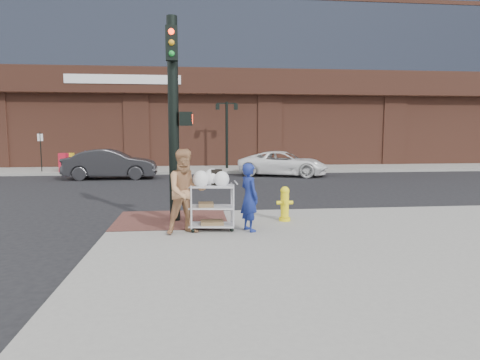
{
  "coord_description": "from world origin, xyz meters",
  "views": [
    {
      "loc": [
        -0.02,
        -9.94,
        2.4
      ],
      "look_at": [
        1.06,
        0.02,
        1.25
      ],
      "focal_mm": 32.0,
      "sensor_mm": 36.0,
      "label": 1
    }
  ],
  "objects": [
    {
      "name": "ground",
      "position": [
        0.0,
        0.0,
        0.0
      ],
      "size": [
        220.0,
        220.0,
        0.0
      ],
      "primitive_type": "plane",
      "color": "black",
      "rests_on": "ground"
    },
    {
      "name": "parking_sign",
      "position": [
        -8.5,
        15.0,
        1.25
      ],
      "size": [
        0.05,
        0.05,
        2.2
      ],
      "primitive_type": "cylinder",
      "color": "black",
      "rests_on": "sidewalk_far"
    },
    {
      "name": "bank_building",
      "position": [
        5.0,
        31.0,
        14.15
      ],
      "size": [
        42.0,
        26.0,
        28.0
      ],
      "primitive_type": "cube",
      "color": "brown",
      "rests_on": "sidewalk_far"
    },
    {
      "name": "traffic_signal_pole",
      "position": [
        -0.48,
        0.77,
        2.83
      ],
      "size": [
        0.61,
        0.51,
        5.0
      ],
      "color": "black",
      "rests_on": "sidewalk_near"
    },
    {
      "name": "pedestrian_tan",
      "position": [
        -0.19,
        -0.62,
        1.08
      ],
      "size": [
        1.07,
        0.93,
        1.87
      ],
      "primitive_type": "imported",
      "rotation": [
        0.0,
        0.0,
        0.28
      ],
      "color": "tan",
      "rests_on": "sidewalk_near"
    },
    {
      "name": "utility_cart",
      "position": [
        0.38,
        -0.36,
        0.78
      ],
      "size": [
        1.07,
        0.68,
        1.39
      ],
      "color": "#B4B3B9",
      "rests_on": "sidewalk_near"
    },
    {
      "name": "newsbox_red",
      "position": [
        -7.22,
        14.75,
        0.66
      ],
      "size": [
        0.5,
        0.46,
        1.03
      ],
      "primitive_type": "cube",
      "rotation": [
        0.0,
        0.0,
        -0.18
      ],
      "color": "red",
      "rests_on": "sidewalk_far"
    },
    {
      "name": "sedan_dark",
      "position": [
        -4.17,
        12.07,
        0.75
      ],
      "size": [
        4.56,
        1.65,
        1.5
      ],
      "primitive_type": "imported",
      "rotation": [
        0.0,
        0.0,
        1.59
      ],
      "color": "black",
      "rests_on": "ground"
    },
    {
      "name": "newsbox_blue",
      "position": [
        -5.99,
        15.7,
        0.7
      ],
      "size": [
        0.58,
        0.55,
        1.11
      ],
      "primitive_type": "cube",
      "rotation": [
        0.0,
        0.0,
        -0.33
      ],
      "color": "#173799",
      "rests_on": "sidewalk_far"
    },
    {
      "name": "brick_curb_ramp",
      "position": [
        -0.6,
        0.9,
        0.16
      ],
      "size": [
        2.8,
        2.4,
        0.01
      ],
      "primitive_type": "cube",
      "color": "#552E28",
      "rests_on": "sidewalk_near"
    },
    {
      "name": "newsbox_yellow",
      "position": [
        -7.11,
        15.46,
        0.65
      ],
      "size": [
        0.49,
        0.46,
        1.0
      ],
      "primitive_type": "cube",
      "rotation": [
        0.0,
        0.0,
        -0.22
      ],
      "color": "yellow",
      "rests_on": "sidewalk_far"
    },
    {
      "name": "sidewalk_far",
      "position": [
        12.5,
        32.0,
        0.07
      ],
      "size": [
        65.0,
        36.0,
        0.15
      ],
      "primitive_type": "cube",
      "color": "gray",
      "rests_on": "ground"
    },
    {
      "name": "fire_hydrant",
      "position": [
        2.25,
        0.47,
        0.6
      ],
      "size": [
        0.41,
        0.29,
        0.87
      ],
      "color": "yellow",
      "rests_on": "sidewalk_near"
    },
    {
      "name": "woman_blue",
      "position": [
        1.22,
        -0.52,
        0.92
      ],
      "size": [
        0.57,
        0.66,
        1.54
      ],
      "primitive_type": "imported",
      "rotation": [
        0.0,
        0.0,
        1.99
      ],
      "color": "navy",
      "rests_on": "sidewalk_near"
    },
    {
      "name": "minivan_white",
      "position": [
        4.79,
        12.62,
        0.66
      ],
      "size": [
        5.22,
        3.73,
        1.32
      ],
      "primitive_type": "imported",
      "rotation": [
        0.0,
        0.0,
        1.21
      ],
      "color": "white",
      "rests_on": "ground"
    },
    {
      "name": "lamp_post",
      "position": [
        2.0,
        16.0,
        2.62
      ],
      "size": [
        1.32,
        0.22,
        4.0
      ],
      "color": "black",
      "rests_on": "sidewalk_far"
    }
  ]
}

